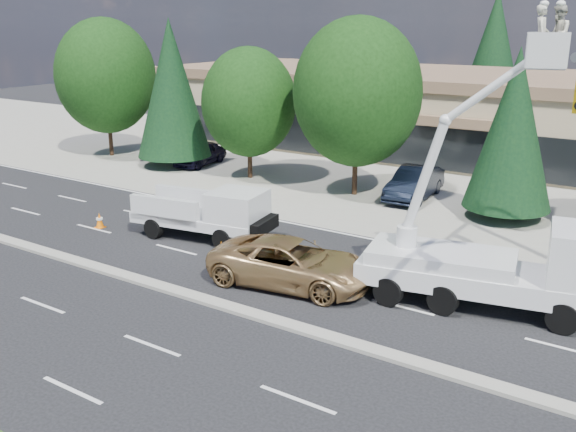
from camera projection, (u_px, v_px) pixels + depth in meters
The scene contains 19 objects.
ground at pixel (222, 306), 21.07m from camera, with size 140.00×140.00×0.00m, color black.
concrete_apron at pixel (441, 183), 37.03m from camera, with size 140.00×22.00×0.01m, color #9C9B8E.
road_median at pixel (222, 305), 21.06m from camera, with size 120.00×0.55×0.12m, color #9C9B8E.
strip_mall at pixel (496, 114), 44.17m from camera, with size 50.40×15.40×5.50m.
tree_front_a at pixel (106, 76), 43.05m from camera, with size 6.67×6.67×9.26m.
tree_front_b at pixel (172, 88), 40.03m from camera, with size 4.67×4.67×9.20m.
tree_front_c at pixel (249, 102), 37.00m from camera, with size 5.51×5.51×7.64m.
tree_front_d at pixel (357, 93), 33.03m from camera, with size 6.70×6.70×9.29m.
tree_front_e at pixel (513, 129), 29.16m from camera, with size 4.03×4.03×7.94m.
tree_back_a at pixel (348, 71), 62.85m from camera, with size 3.97×3.97×7.82m.
tree_back_b at pixel (493, 55), 54.89m from camera, with size 5.84×5.84×11.52m.
utility_pickup at pixel (209, 218), 27.39m from camera, with size 6.09×3.04×2.23m.
bucket_truck at pixel (501, 252), 20.35m from camera, with size 8.17×3.88×9.54m.
traffic_cone_a at pixel (100, 220), 28.98m from camera, with size 0.40×0.40×0.70m.
traffic_cone_b at pixel (221, 250), 25.28m from camera, with size 0.40×0.40×0.70m.
traffic_cone_c at pixel (329, 274), 22.87m from camera, with size 0.40×0.40×0.70m.
minivan at pixel (291, 263), 22.59m from camera, with size 2.70×5.86×1.63m, color tan.
parked_car_west at pixel (200, 154), 41.51m from camera, with size 1.75×4.35×1.48m, color black.
parked_car_east at pixel (414, 183), 33.60m from camera, with size 1.75×5.01×1.65m, color black.
Camera 1 is at (12.44, -14.89, 9.01)m, focal length 40.00 mm.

